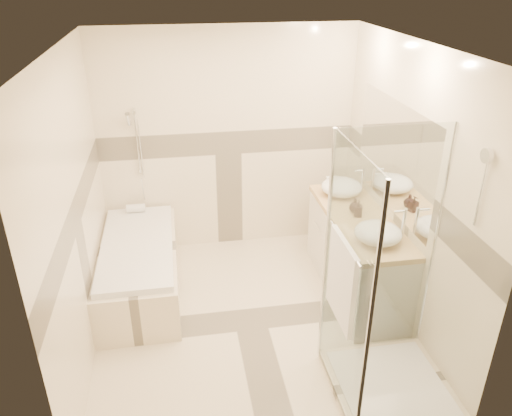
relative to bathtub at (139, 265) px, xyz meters
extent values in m
cube|color=beige|center=(1.02, -0.65, -0.31)|extent=(2.80, 3.00, 0.01)
cube|color=white|center=(1.02, -0.65, 2.20)|extent=(2.80, 3.00, 0.01)
cube|color=beige|center=(1.02, 0.85, 0.94)|extent=(2.80, 0.01, 2.50)
cube|color=beige|center=(1.02, -2.15, 0.94)|extent=(2.80, 0.01, 2.50)
cube|color=beige|center=(-0.38, -0.65, 0.94)|extent=(0.01, 3.00, 2.50)
cube|color=beige|center=(2.43, -0.65, 0.94)|extent=(0.01, 3.00, 2.50)
cube|color=white|center=(2.41, -0.35, 1.14)|extent=(0.01, 1.60, 1.00)
cylinder|color=silver|center=(0.05, 0.82, 1.04)|extent=(0.02, 0.02, 0.70)
cube|color=beige|center=(0.00, 0.00, -0.06)|extent=(0.75, 1.70, 0.50)
cube|color=white|center=(0.00, 0.00, 0.22)|extent=(0.69, 1.60, 0.06)
ellipsoid|color=white|center=(0.00, 0.00, 0.17)|extent=(0.56, 1.40, 0.16)
cube|color=white|center=(2.15, -0.35, 0.09)|extent=(0.55, 1.60, 0.80)
cylinder|color=silver|center=(1.86, -0.75, 0.24)|extent=(0.01, 0.24, 0.01)
cylinder|color=silver|center=(1.86, 0.05, 0.24)|extent=(0.01, 0.24, 0.01)
cube|color=#D9B172|center=(2.15, -0.35, 0.52)|extent=(0.57, 1.62, 0.05)
cube|color=beige|center=(1.97, -1.70, -0.27)|extent=(0.90, 0.90, 0.08)
cube|color=white|center=(1.97, -1.70, -0.22)|extent=(0.80, 0.80, 0.01)
cube|color=white|center=(1.53, -1.70, 0.73)|extent=(0.01, 0.90, 2.00)
cube|color=white|center=(1.97, -1.26, 0.73)|extent=(0.90, 0.01, 2.00)
cylinder|color=silver|center=(1.52, -2.15, 0.73)|extent=(0.03, 0.03, 2.00)
cylinder|color=silver|center=(1.52, -1.25, 0.73)|extent=(0.03, 0.03, 2.00)
cylinder|color=silver|center=(2.42, -1.25, 0.73)|extent=(0.03, 0.03, 2.00)
cylinder|color=silver|center=(2.38, -1.70, 1.64)|extent=(0.03, 0.10, 0.10)
cylinder|color=silver|center=(1.49, -1.70, 1.09)|extent=(0.02, 0.60, 0.02)
cube|color=white|center=(1.49, -1.70, 0.79)|extent=(0.04, 0.48, 0.62)
ellipsoid|color=white|center=(2.13, 0.17, 0.63)|extent=(0.43, 0.43, 0.17)
ellipsoid|color=white|center=(2.13, -0.83, 0.63)|extent=(0.41, 0.41, 0.17)
cylinder|color=silver|center=(2.35, 0.17, 0.68)|extent=(0.03, 0.03, 0.28)
cylinder|color=silver|center=(2.31, 0.17, 0.80)|extent=(0.10, 0.02, 0.02)
cylinder|color=silver|center=(2.35, -0.83, 0.69)|extent=(0.03, 0.03, 0.30)
cylinder|color=silver|center=(2.30, -0.83, 0.82)|extent=(0.11, 0.03, 0.03)
imported|color=black|center=(2.13, -0.34, 0.62)|extent=(0.09, 0.09, 0.16)
imported|color=black|center=(2.13, -0.24, 0.61)|extent=(0.12, 0.12, 0.14)
cube|color=white|center=(2.13, 0.37, 0.58)|extent=(0.15, 0.24, 0.08)
cylinder|color=white|center=(-0.04, 0.70, 0.30)|extent=(0.20, 0.09, 0.09)
camera|label=1|loc=(0.45, -4.38, 2.74)|focal=35.00mm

